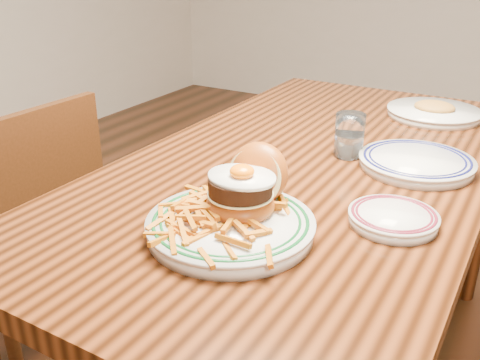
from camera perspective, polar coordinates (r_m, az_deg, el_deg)
The scene contains 7 objects.
table at distance 1.41m, azimuth 7.44°, elevation -1.15°, with size 0.85×1.60×0.75m.
chair_left at distance 1.69m, azimuth -21.78°, elevation -5.70°, with size 0.41×0.41×0.87m.
main_plate at distance 1.01m, azimuth -0.49°, elevation -3.27°, with size 0.32×0.33×0.15m.
side_plate at distance 1.09m, azimuth 16.04°, elevation -3.84°, with size 0.17×0.17×0.03m.
rear_plate at distance 1.37m, azimuth 18.30°, elevation 1.86°, with size 0.28×0.28×0.03m.
water_glass at distance 1.40m, azimuth 11.57°, elevation 4.43°, with size 0.08×0.08×0.11m.
far_plate at distance 1.81m, azimuth 19.97°, elevation 6.84°, with size 0.29×0.29×0.05m.
Camera 1 is at (0.48, -1.18, 1.25)m, focal length 40.00 mm.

